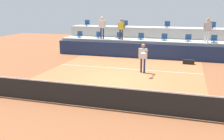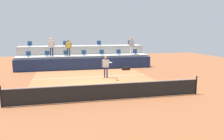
{
  "view_description": "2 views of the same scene",
  "coord_description": "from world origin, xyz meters",
  "views": [
    {
      "loc": [
        3.39,
        -12.35,
        3.73
      ],
      "look_at": [
        0.1,
        -1.27,
        0.83
      ],
      "focal_mm": 40.2,
      "sensor_mm": 36.0,
      "label": 1
    },
    {
      "loc": [
        -2.42,
        -15.25,
        3.58
      ],
      "look_at": [
        0.83,
        -1.35,
        1.15
      ],
      "focal_mm": 36.26,
      "sensor_mm": 36.0,
      "label": 2
    }
  ],
  "objects": [
    {
      "name": "stadium_chair_upper_left",
      "position": [
        -1.78,
        9.03,
        2.31
      ],
      "size": [
        0.44,
        0.4,
        0.52
      ],
      "color": "#2D2D33",
      "rests_on": "seating_tier_upper"
    },
    {
      "name": "stadium_chair_lower_left",
      "position": [
        -3.57,
        7.23,
        1.46
      ],
      "size": [
        0.44,
        0.4,
        0.52
      ],
      "color": "#2D2D33",
      "rests_on": "seating_tier_lower"
    },
    {
      "name": "seating_tier_upper",
      "position": [
        0.0,
        9.1,
        1.05
      ],
      "size": [
        13.0,
        1.8,
        2.1
      ],
      "primitive_type": "cube",
      "color": "#ADAAA3",
      "rests_on": "ground_plane"
    },
    {
      "name": "stadium_chair_lower_far_right",
      "position": [
        5.34,
        7.23,
        1.46
      ],
      "size": [
        0.44,
        0.4,
        0.52
      ],
      "color": "#2D2D33",
      "rests_on": "seating_tier_lower"
    },
    {
      "name": "court_inner_paint",
      "position": [
        0.0,
        1.0,
        0.0
      ],
      "size": [
        9.0,
        10.0,
        0.01
      ],
      "primitive_type": "cube",
      "color": "#A36038",
      "rests_on": "ground_plane"
    },
    {
      "name": "seating_tier_lower",
      "position": [
        0.0,
        7.3,
        0.62
      ],
      "size": [
        13.0,
        1.8,
        1.25
      ],
      "primitive_type": "cube",
      "color": "#ADAAA3",
      "rests_on": "ground_plane"
    },
    {
      "name": "spectator_with_hat",
      "position": [
        4.8,
        6.85,
        2.32
      ],
      "size": [
        0.59,
        0.48,
        1.74
      ],
      "color": "white",
      "rests_on": "seating_tier_lower"
    },
    {
      "name": "equipment_bag",
      "position": [
        3.65,
        4.92,
        0.15
      ],
      "size": [
        0.76,
        0.28,
        0.3
      ],
      "primitive_type": "cube",
      "color": "black",
      "rests_on": "ground_plane"
    },
    {
      "name": "tennis_net",
      "position": [
        0.0,
        -4.0,
        0.5
      ],
      "size": [
        10.48,
        0.08,
        1.07
      ],
      "color": "black",
      "rests_on": "ground_plane"
    },
    {
      "name": "tennis_ball",
      "position": [
        0.71,
        -3.24,
        0.68
      ],
      "size": [
        0.07,
        0.07,
        0.07
      ],
      "color": "#CCE033"
    },
    {
      "name": "stadium_chair_lower_mid_right",
      "position": [
        1.77,
        7.23,
        1.46
      ],
      "size": [
        0.44,
        0.4,
        0.52
      ],
      "color": "#2D2D33",
      "rests_on": "seating_tier_lower"
    },
    {
      "name": "stadium_chair_lower_right",
      "position": [
        3.54,
        7.23,
        1.46
      ],
      "size": [
        0.44,
        0.4,
        0.52
      ],
      "color": "#2D2D33",
      "rests_on": "seating_tier_lower"
    },
    {
      "name": "stadium_chair_lower_mid_left",
      "position": [
        -1.81,
        7.23,
        1.46
      ],
      "size": [
        0.44,
        0.4,
        0.52
      ],
      "color": "#2D2D33",
      "rests_on": "seating_tier_lower"
    },
    {
      "name": "stadium_chair_upper_right",
      "position": [
        1.81,
        9.03,
        2.31
      ],
      "size": [
        0.44,
        0.4,
        0.52
      ],
      "color": "#2D2D33",
      "rests_on": "seating_tier_upper"
    },
    {
      "name": "ground_plane",
      "position": [
        0.0,
        0.0,
        0.0
      ],
      "size": [
        40.0,
        40.0,
        0.0
      ],
      "primitive_type": "plane",
      "color": "brown"
    },
    {
      "name": "stadium_chair_lower_far_left",
      "position": [
        -5.28,
        7.23,
        1.46
      ],
      "size": [
        0.44,
        0.4,
        0.52
      ],
      "color": "#2D2D33",
      "rests_on": "seating_tier_lower"
    },
    {
      "name": "spectator_leaning_on_rail",
      "position": [
        -1.54,
        6.85,
        2.21
      ],
      "size": [
        0.57,
        0.23,
        1.61
      ],
      "color": "#2D2D33",
      "rests_on": "seating_tier_lower"
    },
    {
      "name": "court_service_line",
      "position": [
        0.0,
        2.4,
        0.01
      ],
      "size": [
        9.0,
        0.06,
        0.0
      ],
      "primitive_type": "cube",
      "color": "silver",
      "rests_on": "ground_plane"
    },
    {
      "name": "stadium_chair_lower_center",
      "position": [
        -0.04,
        7.23,
        1.46
      ],
      "size": [
        0.44,
        0.4,
        0.52
      ],
      "color": "#2D2D33",
      "rests_on": "seating_tier_lower"
    },
    {
      "name": "spectator_in_grey",
      "position": [
        -3.13,
        6.85,
        2.32
      ],
      "size": [
        0.61,
        0.25,
        1.76
      ],
      "color": "navy",
      "rests_on": "seating_tier_lower"
    },
    {
      "name": "stadium_chair_upper_far_right",
      "position": [
        5.33,
        9.03,
        2.31
      ],
      "size": [
        0.44,
        0.4,
        0.52
      ],
      "color": "#2D2D33",
      "rests_on": "seating_tier_upper"
    },
    {
      "name": "sponsor_backboard",
      "position": [
        0.0,
        6.0,
        0.55
      ],
      "size": [
        13.0,
        0.16,
        1.1
      ],
      "primitive_type": "cube",
      "color": "navy",
      "rests_on": "ground_plane"
    },
    {
      "name": "stadium_chair_upper_far_left",
      "position": [
        -5.32,
        9.03,
        2.31
      ],
      "size": [
        0.44,
        0.4,
        0.52
      ],
      "color": "#2D2D33",
      "rests_on": "seating_tier_upper"
    },
    {
      "name": "tennis_player",
      "position": [
        1.07,
        1.77,
        1.05
      ],
      "size": [
        0.61,
        1.23,
        1.71
      ],
      "color": "navy",
      "rests_on": "ground_plane"
    }
  ]
}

